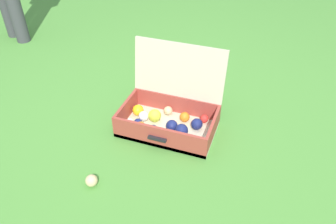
% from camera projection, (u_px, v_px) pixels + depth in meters
% --- Properties ---
extents(ground_plane, '(16.00, 16.00, 0.00)m').
position_uv_depth(ground_plane, '(156.00, 127.00, 2.05)').
color(ground_plane, '#4C8C38').
extents(open_suitcase, '(0.57, 0.43, 0.49)m').
position_uv_depth(open_suitcase, '(170.00, 112.00, 2.00)').
color(open_suitcase, beige).
rests_on(open_suitcase, ground).
extents(stray_ball_on_grass, '(0.06, 0.06, 0.06)m').
position_uv_depth(stray_ball_on_grass, '(91.00, 181.00, 1.67)').
color(stray_ball_on_grass, '#D1B784').
rests_on(stray_ball_on_grass, ground).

